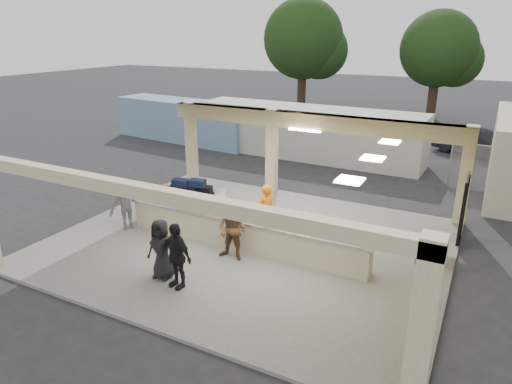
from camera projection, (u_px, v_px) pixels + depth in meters
The scene contains 15 objects.
ground at pixel (249, 244), 14.64m from camera, with size 120.00×120.00×0.00m, color #262628.
pavilion at pixel (265, 200), 14.65m from camera, with size 12.01×10.00×3.55m.
baggage_counter at pixel (242, 234), 14.03m from camera, with size 8.20×0.58×0.98m.
luggage_cart at pixel (186, 197), 16.29m from camera, with size 2.73×2.06×1.42m.
drum_fan at pixel (426, 248), 13.15m from camera, with size 0.85×0.49×0.90m.
baggage_handler at pixel (266, 213), 14.36m from camera, with size 0.70×0.38×1.91m, color orange.
passenger_a at pixel (232, 229), 13.22m from camera, with size 0.92×0.40×1.88m, color brown.
passenger_b at pixel (176, 255), 11.79m from camera, with size 1.05×0.38×1.80m, color black.
passenger_c at pixel (126, 204), 15.28m from camera, with size 1.14×0.40×1.77m, color #505055.
passenger_d at pixel (161, 249), 12.24m from camera, with size 0.83×0.34×1.69m, color black.
car_dark at pixel (476, 142), 24.77m from camera, with size 1.57×4.46×1.49m, color black.
container_white at pixel (307, 132), 24.41m from camera, with size 12.34×2.47×2.67m, color silver.
container_blue at pixel (185, 121), 28.15m from camera, with size 9.43×2.26×2.45m, color #7090B3.
tree_left at pixel (308, 42), 36.31m from camera, with size 6.60×6.30×9.00m.
tree_mid at pixel (443, 52), 33.84m from camera, with size 6.00×5.60×8.00m.
Camera 1 is at (6.29, -11.64, 6.49)m, focal length 32.00 mm.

